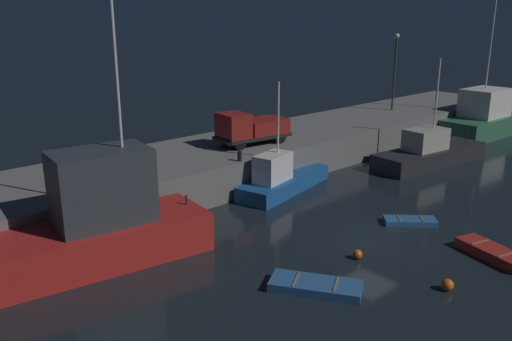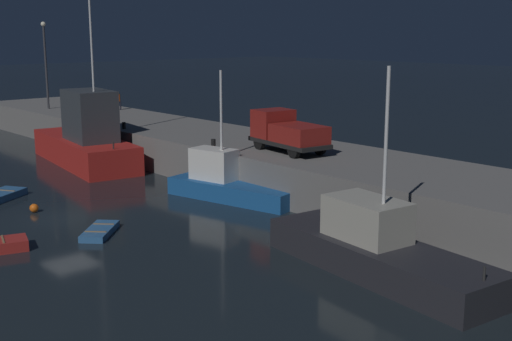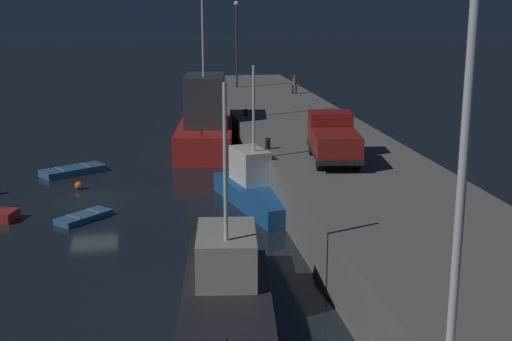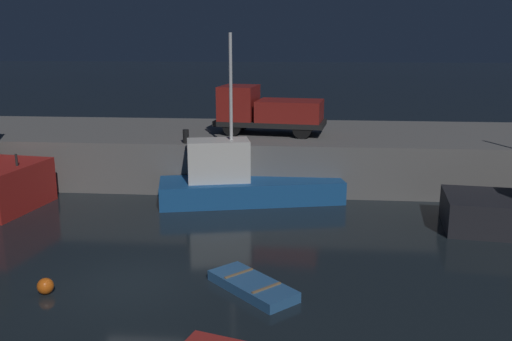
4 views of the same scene
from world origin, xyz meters
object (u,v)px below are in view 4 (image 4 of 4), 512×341
Objects in this scene: utility_truck at (266,110)px; bollard_central at (186,136)px; fishing_trawler_red at (243,182)px; mooring_buoy_near at (45,286)px; dinghy_orange_near at (252,286)px.

bollard_central is at bearing -141.02° from utility_truck.
bollard_central is at bearing 158.79° from fishing_trawler_red.
mooring_buoy_near is (-4.53, -9.57, -0.65)m from fishing_trawler_red.
utility_truck is at bearing 68.45° from mooring_buoy_near.
utility_truck reaches higher than mooring_buoy_near.
fishing_trawler_red reaches higher than bollard_central.
fishing_trawler_red is 8.99m from dinghy_orange_near.
mooring_buoy_near is 14.82m from utility_truck.
utility_truck is (-0.50, 12.74, 3.41)m from dinghy_orange_near.
bollard_central is (1.83, 10.62, 2.47)m from mooring_buoy_near.
fishing_trawler_red reaches higher than mooring_buoy_near.
dinghy_orange_near is 13.19m from utility_truck.
bollard_central is at bearing 111.83° from dinghy_orange_near.
dinghy_orange_near is (1.27, -8.87, -0.73)m from fishing_trawler_red.
mooring_buoy_near is 11.05m from bollard_central.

